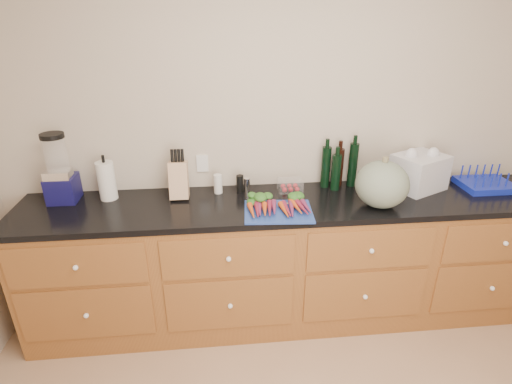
{
  "coord_description": "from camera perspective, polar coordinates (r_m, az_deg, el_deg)",
  "views": [
    {
      "loc": [
        -0.49,
        -1.07,
        2.09
      ],
      "look_at": [
        -0.26,
        1.2,
        1.06
      ],
      "focal_mm": 28.0,
      "sensor_mm": 36.0,
      "label": 1
    }
  ],
  "objects": [
    {
      "name": "cabinets",
      "position": [
        2.92,
        4.97,
        -9.98
      ],
      "size": [
        3.6,
        0.64,
        0.9
      ],
      "color": "brown",
      "rests_on": "ground"
    },
    {
      "name": "canister_chrome",
      "position": [
        2.78,
        -1.31,
        1.02
      ],
      "size": [
        0.04,
        0.04,
        0.1
      ],
      "primitive_type": "cylinder",
      "color": "white",
      "rests_on": "countertop"
    },
    {
      "name": "bottles",
      "position": [
        2.9,
        11.72,
        3.42
      ],
      "size": [
        0.26,
        0.13,
        0.31
      ],
      "color": "black",
      "rests_on": "countertop"
    },
    {
      "name": "tomato_box",
      "position": [
        2.82,
        4.9,
        0.95
      ],
      "size": [
        0.17,
        0.13,
        0.08
      ],
      "primitive_type": "cube",
      "color": "white",
      "rests_on": "countertop"
    },
    {
      "name": "countertop",
      "position": [
        2.69,
        5.31,
        -1.62
      ],
      "size": [
        3.64,
        0.62,
        0.04
      ],
      "primitive_type": "cube",
      "color": "black",
      "rests_on": "cabinets"
    },
    {
      "name": "wall_back",
      "position": [
        2.85,
        4.39,
        8.12
      ],
      "size": [
        4.1,
        0.05,
        2.6
      ],
      "primitive_type": "cube",
      "color": "beige",
      "rests_on": "ground"
    },
    {
      "name": "knife_block",
      "position": [
        2.73,
        -10.97,
        1.69
      ],
      "size": [
        0.12,
        0.12,
        0.25
      ],
      "primitive_type": "cube",
      "color": "tan",
      "rests_on": "countertop"
    },
    {
      "name": "grinder_salt",
      "position": [
        2.77,
        -5.45,
        1.16
      ],
      "size": [
        0.06,
        0.06,
        0.13
      ],
      "primitive_type": "cylinder",
      "color": "silver",
      "rests_on": "countertop"
    },
    {
      "name": "blender_appliance",
      "position": [
        2.89,
        -26.27,
        2.53
      ],
      "size": [
        0.18,
        0.18,
        0.46
      ],
      "color": "#110F47",
      "rests_on": "countertop"
    },
    {
      "name": "paper_towel",
      "position": [
        2.83,
        -20.56,
        1.52
      ],
      "size": [
        0.12,
        0.12,
        0.26
      ],
      "primitive_type": "cylinder",
      "color": "silver",
      "rests_on": "countertop"
    },
    {
      "name": "dish_rack",
      "position": [
        3.3,
        29.99,
        1.14
      ],
      "size": [
        0.35,
        0.28,
        0.14
      ],
      "color": "#1222A5",
      "rests_on": "countertop"
    },
    {
      "name": "squash",
      "position": [
        2.66,
        17.55,
        1.05
      ],
      "size": [
        0.34,
        0.34,
        0.3
      ],
      "primitive_type": "ellipsoid",
      "color": "#576554",
      "rests_on": "countertop"
    },
    {
      "name": "grinder_pepper",
      "position": [
        2.78,
        -2.31,
        1.19
      ],
      "size": [
        0.05,
        0.05,
        0.12
      ],
      "primitive_type": "cylinder",
      "color": "black",
      "rests_on": "countertop"
    },
    {
      "name": "grocery_bag",
      "position": [
        3.04,
        22.26,
        2.66
      ],
      "size": [
        0.42,
        0.39,
        0.25
      ],
      "primitive_type": null,
      "rotation": [
        0.0,
        0.0,
        0.45
      ],
      "color": "silver",
      "rests_on": "countertop"
    },
    {
      "name": "carrots",
      "position": [
        2.54,
        3.09,
        -1.88
      ],
      "size": [
        0.38,
        0.28,
        0.05
      ],
      "color": "#D04D18",
      "rests_on": "cutting_board"
    },
    {
      "name": "cutting_board",
      "position": [
        2.52,
        3.2,
        -2.81
      ],
      "size": [
        0.45,
        0.35,
        0.01
      ],
      "primitive_type": "cube",
      "rotation": [
        0.0,
        0.0,
        -0.07
      ],
      "color": "navy",
      "rests_on": "countertop"
    }
  ]
}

